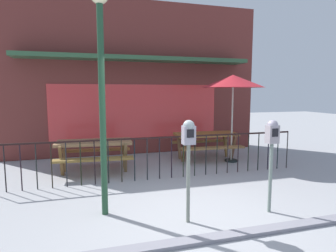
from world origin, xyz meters
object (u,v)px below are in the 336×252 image
Objects in this scene: picnic_table_left at (94,147)px; parking_meter_far at (272,141)px; parking_meter_near at (189,144)px; picnic_table_right at (206,139)px; street_lamp at (101,67)px; patio_umbrella at (233,82)px.

parking_meter_far is (2.68, -3.25, 0.57)m from picnic_table_left.
picnic_table_left is at bearing 111.45° from parking_meter_near.
street_lamp is at bearing -135.30° from picnic_table_right.
parking_meter_near reaches higher than parking_meter_far.
parking_meter_near is (-2.50, -3.26, -1.04)m from patio_umbrella.
street_lamp is (-1.19, 0.64, 1.14)m from parking_meter_near.
street_lamp is at bearing 165.66° from parking_meter_far.
patio_umbrella is 4.52m from street_lamp.
patio_umbrella is at bearing -37.81° from picnic_table_right.
patio_umbrella is at bearing 35.33° from street_lamp.
parking_meter_near is 1.41m from parking_meter_far.
street_lamp reaches higher than picnic_table_right.
parking_meter_far is 0.43× the size of street_lamp.
parking_meter_far is at bearing -50.47° from picnic_table_left.
patio_umbrella is at bearing 71.74° from parking_meter_far.
parking_meter_near is at bearing -68.55° from picnic_table_left.
picnic_table_right is 0.53× the size of street_lamp.
parking_meter_far is (1.41, -0.02, -0.03)m from parking_meter_near.
picnic_table_left is 0.53× the size of street_lamp.
picnic_table_right is at bearing 8.67° from picnic_table_left.
patio_umbrella is 1.60× the size of parking_meter_far.
picnic_table_right is at bearing 44.70° from street_lamp.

